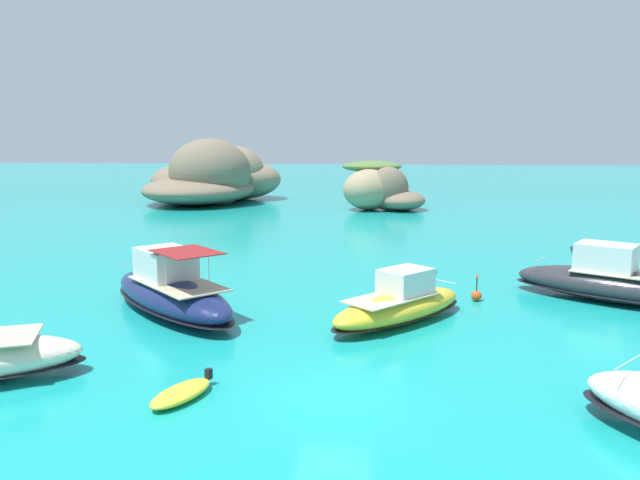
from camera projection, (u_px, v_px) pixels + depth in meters
ground_plane at (334, 397)px, 19.75m from camera, size 400.00×400.00×0.00m
islet_large at (213, 180)px, 83.03m from camera, size 22.25×24.41×8.70m
islet_small at (380, 188)px, 73.66m from camera, size 11.72×11.33×5.91m
motorboat_yellow at (400, 305)px, 27.86m from camera, size 7.45×7.98×2.48m
motorboat_navy at (171, 292)px, 29.35m from camera, size 9.90×9.72×3.34m
motorboat_charcoal at (613, 282)px, 31.46m from camera, size 10.41×7.98×3.03m
dinghy_tender at (181, 393)px, 19.55m from camera, size 2.01×2.84×0.58m
channel_buoy at (476, 295)px, 31.62m from camera, size 0.56×0.56×1.48m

